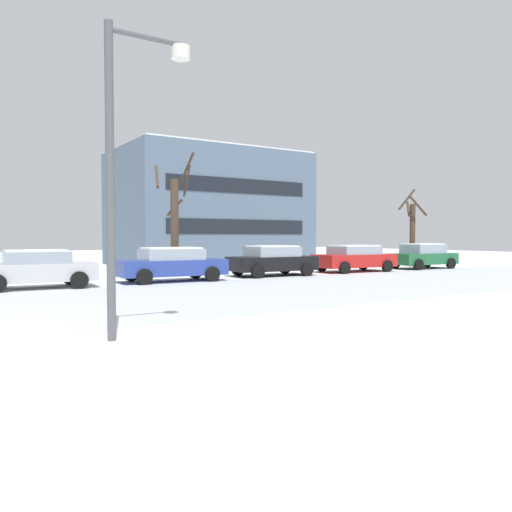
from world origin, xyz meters
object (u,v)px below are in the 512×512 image
at_px(parked_car_silver, 36,269).
at_px(parked_car_black, 272,260).
at_px(parked_car_blue, 172,264).
at_px(parked_car_green, 423,256).
at_px(street_lamp, 125,149).
at_px(parked_car_red, 354,258).

relative_size(parked_car_silver, parked_car_black, 0.99).
bearing_deg(parked_car_blue, parked_car_green, -0.04).
relative_size(parked_car_black, parked_car_green, 1.01).
distance_m(street_lamp, parked_car_green, 24.36).
bearing_deg(parked_car_red, parked_car_black, 179.40).
distance_m(street_lamp, parked_car_silver, 11.21).
height_order(parked_car_blue, parked_car_red, parked_car_blue).
height_order(street_lamp, parked_car_black, street_lamp).
xyz_separation_m(street_lamp, parked_car_black, (10.93, 11.09, -2.78)).
bearing_deg(parked_car_blue, street_lamp, -117.20).
bearing_deg(parked_car_green, parked_car_red, 177.87).
xyz_separation_m(parked_car_silver, parked_car_black, (10.71, 0.23, 0.02)).
bearing_deg(parked_car_silver, street_lamp, -91.13).
bearing_deg(parked_car_red, street_lamp, -145.90).
relative_size(street_lamp, parked_car_silver, 1.37).
xyz_separation_m(street_lamp, parked_car_green, (21.64, 10.83, -2.77)).
bearing_deg(parked_car_red, parked_car_blue, -179.00).
bearing_deg(parked_car_silver, parked_car_blue, -0.14).
distance_m(parked_car_silver, parked_car_red, 16.07).
distance_m(parked_car_red, parked_car_green, 5.36).
bearing_deg(parked_car_black, parked_car_blue, -177.39).
relative_size(parked_car_red, parked_car_green, 1.09).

